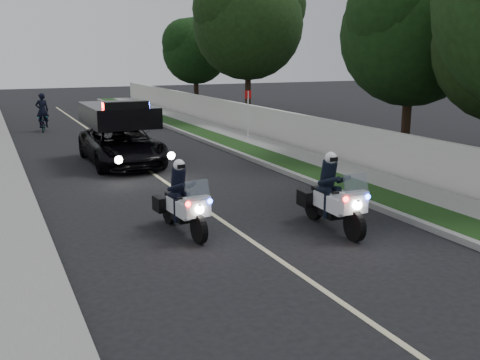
# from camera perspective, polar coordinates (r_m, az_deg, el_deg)

# --- Properties ---
(ground) EXTENTS (120.00, 120.00, 0.00)m
(ground) POSITION_cam_1_polar(r_m,az_deg,el_deg) (11.21, 3.77, -8.05)
(ground) COLOR black
(ground) RESTS_ON ground
(curb_right) EXTENTS (0.20, 60.00, 0.15)m
(curb_right) POSITION_cam_1_polar(r_m,az_deg,el_deg) (21.61, 0.61, 2.46)
(curb_right) COLOR gray
(curb_right) RESTS_ON ground
(grass_verge) EXTENTS (1.20, 60.00, 0.16)m
(grass_verge) POSITION_cam_1_polar(r_m,az_deg,el_deg) (21.91, 2.26, 2.60)
(grass_verge) COLOR #193814
(grass_verge) RESTS_ON ground
(sidewalk_right) EXTENTS (1.40, 60.00, 0.16)m
(sidewalk_right) POSITION_cam_1_polar(r_m,az_deg,el_deg) (22.53, 5.21, 2.85)
(sidewalk_right) COLOR gray
(sidewalk_right) RESTS_ON ground
(property_wall) EXTENTS (0.22, 60.00, 1.50)m
(property_wall) POSITION_cam_1_polar(r_m,az_deg,el_deg) (22.93, 7.42, 4.67)
(property_wall) COLOR beige
(property_wall) RESTS_ON ground
(curb_left) EXTENTS (0.20, 60.00, 0.15)m
(curb_left) POSITION_cam_1_polar(r_m,az_deg,el_deg) (19.59, -21.58, 0.44)
(curb_left) COLOR gray
(curb_left) RESTS_ON ground
(lane_marking) EXTENTS (0.12, 50.00, 0.01)m
(lane_marking) POSITION_cam_1_polar(r_m,az_deg,el_deg) (20.22, -9.93, 1.33)
(lane_marking) COLOR #BFB78C
(lane_marking) RESTS_ON ground
(police_moto_left) EXTENTS (0.86, 2.04, 1.69)m
(police_moto_left) POSITION_cam_1_polar(r_m,az_deg,el_deg) (12.79, -5.89, -5.41)
(police_moto_left) COLOR silver
(police_moto_left) RESTS_ON ground
(police_moto_right) EXTENTS (0.83, 2.17, 1.82)m
(police_moto_right) POSITION_cam_1_polar(r_m,az_deg,el_deg) (13.13, 9.46, -5.03)
(police_moto_right) COLOR silver
(police_moto_right) RESTS_ON ground
(police_suv) EXTENTS (2.44, 5.26, 2.55)m
(police_suv) POSITION_cam_1_polar(r_m,az_deg,el_deg) (20.99, -12.06, 1.65)
(police_suv) COLOR black
(police_suv) RESTS_ON ground
(bicycle) EXTENTS (0.74, 1.61, 0.81)m
(bicycle) POSITION_cam_1_polar(r_m,az_deg,el_deg) (30.99, -19.63, 4.77)
(bicycle) COLOR black
(bicycle) RESTS_ON ground
(cyclist) EXTENTS (0.68, 0.49, 1.80)m
(cyclist) POSITION_cam_1_polar(r_m,az_deg,el_deg) (30.99, -19.63, 4.77)
(cyclist) COLOR black
(cyclist) RESTS_ON ground
(sign_post) EXTENTS (0.47, 0.47, 2.44)m
(sign_post) POSITION_cam_1_polar(r_m,az_deg,el_deg) (25.77, 0.82, 4.00)
(sign_post) COLOR #A80F0C
(sign_post) RESTS_ON ground
(tree_right_c) EXTENTS (6.21, 6.21, 9.15)m
(tree_right_c) POSITION_cam_1_polar(r_m,az_deg,el_deg) (23.23, 16.59, 2.47)
(tree_right_c) COLOR #153310
(tree_right_c) RESTS_ON ground
(tree_right_d) EXTENTS (7.17, 7.17, 11.11)m
(tree_right_d) POSITION_cam_1_polar(r_m,az_deg,el_deg) (34.75, 0.81, 6.33)
(tree_right_d) COLOR #193511
(tree_right_d) RESTS_ON ground
(tree_right_e) EXTENTS (5.87, 5.87, 8.14)m
(tree_right_e) POSITION_cam_1_polar(r_m,az_deg,el_deg) (42.26, -4.52, 7.48)
(tree_right_e) COLOR black
(tree_right_e) RESTS_ON ground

